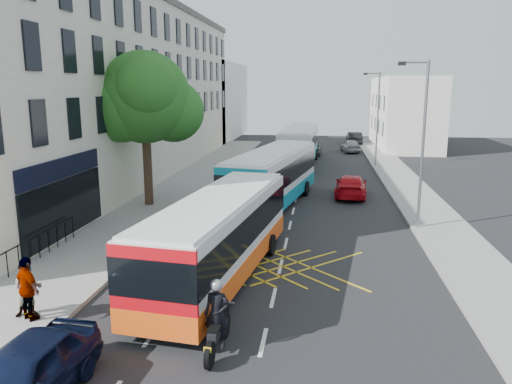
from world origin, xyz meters
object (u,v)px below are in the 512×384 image
(motorbike, at_px, (217,318))
(parked_car_silver, at_px, (156,245))
(lamp_far, at_px, (377,114))
(bus_near, at_px, (219,236))
(parked_car_blue, at_px, (23,376))
(pedestrian_near, at_px, (28,289))
(distant_car_silver, at_px, (350,146))
(distant_car_grey, at_px, (311,149))
(pedestrian_far, at_px, (28,289))
(street_tree, at_px, (144,98))
(lamp_near, at_px, (421,137))
(red_hatchback, at_px, (351,186))
(bus_mid, at_px, (273,177))
(bus_far, at_px, (299,145))
(distant_car_dark, at_px, (354,138))

(motorbike, height_order, parked_car_silver, motorbike)
(motorbike, relative_size, parked_car_silver, 0.53)
(lamp_far, xyz_separation_m, bus_near, (-8.33, -27.49, -3.00))
(parked_car_blue, bearing_deg, lamp_far, 76.99)
(bus_near, distance_m, pedestrian_near, 6.51)
(parked_car_silver, xyz_separation_m, distant_car_silver, (9.66, 35.96, -0.04))
(distant_car_silver, xyz_separation_m, pedestrian_near, (-11.81, -41.36, 0.31))
(motorbike, xyz_separation_m, pedestrian_near, (-6.02, 1.09, 0.03))
(distant_car_grey, relative_size, pedestrian_far, 2.33)
(street_tree, height_order, bus_near, street_tree)
(lamp_near, relative_size, pedestrian_near, 4.69)
(red_hatchback, xyz_separation_m, pedestrian_near, (-10.61, -18.93, 0.31))
(bus_mid, height_order, parked_car_silver, bus_mid)
(red_hatchback, distance_m, pedestrian_far, 21.84)
(bus_far, height_order, motorbike, bus_far)
(red_hatchback, height_order, distant_car_dark, distant_car_dark)
(motorbike, bearing_deg, pedestrian_near, 172.84)
(street_tree, relative_size, distant_car_silver, 2.17)
(parked_car_silver, bearing_deg, bus_far, 85.77)
(distant_car_dark, bearing_deg, distant_car_grey, 61.28)
(bus_near, relative_size, bus_far, 0.93)
(parked_car_silver, bearing_deg, pedestrian_far, -103.80)
(street_tree, relative_size, red_hatchback, 1.84)
(lamp_near, xyz_separation_m, distant_car_dark, (-0.70, 37.30, -3.86))
(lamp_far, xyz_separation_m, bus_far, (-6.66, 0.23, -2.84))
(lamp_far, bearing_deg, distant_car_dark, 92.30)
(distant_car_silver, xyz_separation_m, distant_car_dark, (0.86, 7.52, 0.07))
(parked_car_blue, height_order, distant_car_dark, distant_car_dark)
(street_tree, relative_size, bus_near, 0.79)
(pedestrian_near, bearing_deg, distant_car_silver, 48.67)
(bus_far, relative_size, parked_car_silver, 2.72)
(street_tree, bearing_deg, bus_near, -58.65)
(parked_car_silver, bearing_deg, motorbike, -53.60)
(parked_car_silver, xyz_separation_m, red_hatchback, (8.46, 13.54, -0.04))
(lamp_near, relative_size, bus_far, 0.66)
(lamp_far, xyz_separation_m, motorbike, (-7.34, -32.67, -3.64))
(bus_mid, bearing_deg, pedestrian_far, -99.25)
(pedestrian_near, bearing_deg, pedestrian_far, -81.36)
(parked_car_blue, bearing_deg, lamp_near, 58.72)
(distant_car_silver, bearing_deg, bus_far, 54.32)
(bus_far, distance_m, motorbike, 32.92)
(lamp_far, bearing_deg, bus_far, 178.01)
(motorbike, xyz_separation_m, pedestrian_far, (-5.86, 0.84, 0.15))
(bus_near, bearing_deg, lamp_near, 49.24)
(motorbike, distance_m, distant_car_dark, 50.41)
(bus_far, relative_size, distant_car_silver, 2.97)
(lamp_near, height_order, parked_car_blue, lamp_near)
(lamp_far, height_order, parked_car_blue, lamp_far)
(lamp_far, bearing_deg, pedestrian_far, -112.52)
(parked_car_silver, distance_m, pedestrian_near, 5.81)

